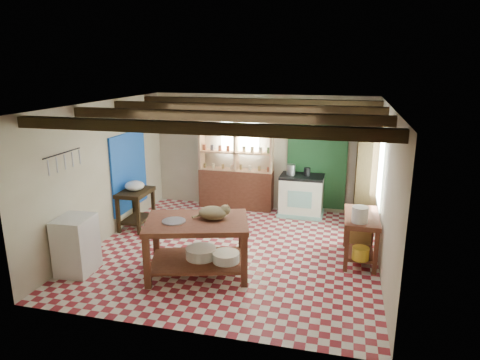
% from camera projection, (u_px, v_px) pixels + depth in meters
% --- Properties ---
extents(floor, '(5.00, 5.00, 0.02)m').
position_uv_depth(floor, '(234.00, 251.00, 7.71)').
color(floor, maroon).
rests_on(floor, ground).
extents(ceiling, '(5.00, 5.00, 0.02)m').
position_uv_depth(ceiling, '(233.00, 104.00, 7.03)').
color(ceiling, '#45454A').
rests_on(ceiling, wall_back).
extents(wall_back, '(5.00, 0.04, 2.60)m').
position_uv_depth(wall_back, '(262.00, 152.00, 9.71)').
color(wall_back, beige).
rests_on(wall_back, floor).
extents(wall_front, '(5.00, 0.04, 2.60)m').
position_uv_depth(wall_front, '(179.00, 235.00, 5.03)').
color(wall_front, beige).
rests_on(wall_front, floor).
extents(wall_left, '(0.04, 5.00, 2.60)m').
position_uv_depth(wall_left, '(104.00, 172.00, 7.95)').
color(wall_left, beige).
rests_on(wall_left, floor).
extents(wall_right, '(0.04, 5.00, 2.60)m').
position_uv_depth(wall_right, '(385.00, 191.00, 6.78)').
color(wall_right, beige).
rests_on(wall_right, floor).
extents(ceiling_beams, '(5.00, 3.80, 0.15)m').
position_uv_depth(ceiling_beams, '(233.00, 112.00, 7.06)').
color(ceiling_beams, black).
rests_on(ceiling_beams, ceiling).
extents(blue_wall_patch, '(0.04, 1.40, 1.60)m').
position_uv_depth(blue_wall_patch, '(129.00, 171.00, 8.84)').
color(blue_wall_patch, blue).
rests_on(blue_wall_patch, wall_left).
extents(green_wall_patch, '(1.30, 0.04, 2.30)m').
position_uv_depth(green_wall_patch, '(317.00, 158.00, 9.40)').
color(green_wall_patch, '#1D4A25').
rests_on(green_wall_patch, wall_back).
extents(window_back, '(0.90, 0.02, 0.80)m').
position_uv_depth(window_back, '(240.00, 134.00, 9.70)').
color(window_back, beige).
rests_on(window_back, wall_back).
extents(window_right, '(0.02, 1.30, 1.20)m').
position_uv_depth(window_right, '(380.00, 170.00, 7.70)').
color(window_right, beige).
rests_on(window_right, wall_right).
extents(utensil_rail, '(0.06, 0.90, 0.28)m').
position_uv_depth(utensil_rail, '(63.00, 161.00, 6.69)').
color(utensil_rail, black).
rests_on(utensil_rail, wall_left).
extents(pot_rack, '(0.86, 0.12, 0.36)m').
position_uv_depth(pot_rack, '(318.00, 118.00, 8.76)').
color(pot_rack, black).
rests_on(pot_rack, ceiling).
extents(shelving_unit, '(1.70, 0.34, 2.20)m').
position_uv_depth(shelving_unit, '(236.00, 162.00, 9.71)').
color(shelving_unit, tan).
rests_on(shelving_unit, floor).
extents(tall_rack, '(0.40, 0.86, 2.00)m').
position_uv_depth(tall_rack, '(366.00, 179.00, 8.60)').
color(tall_rack, black).
rests_on(tall_rack, floor).
extents(work_table, '(1.81, 1.45, 0.89)m').
position_uv_depth(work_table, '(197.00, 247.00, 6.76)').
color(work_table, brown).
rests_on(work_table, floor).
extents(stove, '(0.95, 0.65, 0.91)m').
position_uv_depth(stove, '(301.00, 195.00, 9.37)').
color(stove, white).
rests_on(stove, floor).
extents(prep_table, '(0.54, 0.79, 0.80)m').
position_uv_depth(prep_table, '(136.00, 209.00, 8.67)').
color(prep_table, black).
rests_on(prep_table, floor).
extents(white_cabinet, '(0.55, 0.65, 0.92)m').
position_uv_depth(white_cabinet, '(76.00, 245.00, 6.80)').
color(white_cabinet, silver).
rests_on(white_cabinet, floor).
extents(right_counter, '(0.57, 1.13, 0.80)m').
position_uv_depth(right_counter, '(360.00, 237.00, 7.25)').
color(right_counter, brown).
rests_on(right_counter, floor).
extents(cat, '(0.56, 0.51, 0.20)m').
position_uv_depth(cat, '(213.00, 213.00, 6.67)').
color(cat, olive).
rests_on(cat, work_table).
extents(steel_tray, '(0.45, 0.45, 0.02)m').
position_uv_depth(steel_tray, '(174.00, 221.00, 6.58)').
color(steel_tray, '#B7B7BF').
rests_on(steel_tray, work_table).
extents(basin_large, '(0.60, 0.60, 0.17)m').
position_uv_depth(basin_large, '(201.00, 253.00, 6.84)').
color(basin_large, silver).
rests_on(basin_large, work_table).
extents(basin_small, '(0.53, 0.53, 0.15)m').
position_uv_depth(basin_small, '(226.00, 257.00, 6.72)').
color(basin_small, silver).
rests_on(basin_small, work_table).
extents(kettle_left, '(0.20, 0.20, 0.22)m').
position_uv_depth(kettle_left, '(291.00, 170.00, 9.29)').
color(kettle_left, '#B7B7BF').
rests_on(kettle_left, stove).
extents(kettle_right, '(0.14, 0.14, 0.18)m').
position_uv_depth(kettle_right, '(307.00, 172.00, 9.21)').
color(kettle_right, black).
rests_on(kettle_right, stove).
extents(enamel_bowl, '(0.39, 0.39, 0.19)m').
position_uv_depth(enamel_bowl, '(135.00, 186.00, 8.54)').
color(enamel_bowl, silver).
rests_on(enamel_bowl, prep_table).
extents(white_bucket, '(0.26, 0.26, 0.26)m').
position_uv_depth(white_bucket, '(360.00, 215.00, 6.79)').
color(white_bucket, silver).
rests_on(white_bucket, right_counter).
extents(wicker_basket, '(0.39, 0.32, 0.27)m').
position_uv_depth(wicker_basket, '(359.00, 234.00, 7.54)').
color(wicker_basket, '#AD8445').
rests_on(wicker_basket, right_counter).
extents(yellow_tub, '(0.27, 0.27, 0.20)m').
position_uv_depth(yellow_tub, '(361.00, 253.00, 6.85)').
color(yellow_tub, gold).
rests_on(yellow_tub, right_counter).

